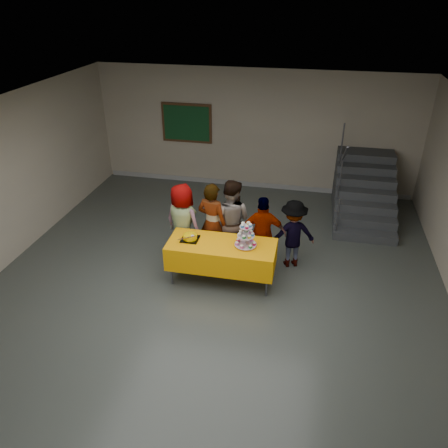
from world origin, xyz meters
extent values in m
plane|color=#4C514C|center=(0.00, 0.00, 0.00)|extent=(10.00, 10.00, 0.00)
cube|color=#B0A48D|center=(0.00, 5.00, 1.50)|extent=(8.00, 0.04, 3.00)
cube|color=silver|center=(0.00, 0.00, 3.00)|extent=(8.00, 10.00, 0.04)
cube|color=#999999|center=(0.00, 4.98, 0.06)|extent=(7.90, 0.03, 0.12)
cylinder|color=#595960|center=(-0.76, 0.45, 0.36)|extent=(0.04, 0.04, 0.73)
cylinder|color=#595960|center=(0.92, 0.45, 0.36)|extent=(0.04, 0.04, 0.73)
cylinder|color=#595960|center=(-0.76, 1.03, 0.36)|extent=(0.04, 0.04, 0.73)
cylinder|color=#595960|center=(0.92, 1.03, 0.36)|extent=(0.04, 0.04, 0.73)
cube|color=#595960|center=(0.08, 0.74, 0.74)|extent=(1.80, 0.70, 0.02)
cube|color=#FFA105|center=(0.08, 0.74, 0.55)|extent=(1.88, 0.78, 0.44)
cylinder|color=silver|center=(0.50, 0.76, 0.78)|extent=(0.18, 0.18, 0.01)
cylinder|color=silver|center=(0.50, 0.76, 0.98)|extent=(0.02, 0.02, 0.42)
cylinder|color=silver|center=(0.50, 0.76, 0.80)|extent=(0.38, 0.38, 0.01)
cylinder|color=silver|center=(0.50, 0.76, 0.97)|extent=(0.30, 0.30, 0.01)
cylinder|color=silver|center=(0.50, 0.76, 1.14)|extent=(0.22, 0.22, 0.01)
cube|color=black|center=(-0.49, 0.77, 0.78)|extent=(0.30, 0.30, 0.02)
cylinder|color=#FFC600|center=(-0.49, 0.77, 0.82)|extent=(0.25, 0.25, 0.07)
ellipsoid|color=#FFC600|center=(-0.49, 0.77, 0.86)|extent=(0.25, 0.25, 0.05)
ellipsoid|color=white|center=(-0.44, 0.73, 0.88)|extent=(0.08, 0.08, 0.02)
cube|color=silver|center=(-0.51, 0.64, 0.88)|extent=(0.30, 0.16, 0.04)
imported|color=slate|center=(-0.79, 1.32, 0.77)|extent=(0.88, 0.72, 1.54)
imported|color=slate|center=(-0.23, 1.34, 0.81)|extent=(0.68, 0.54, 1.61)
imported|color=slate|center=(0.09, 1.52, 0.81)|extent=(0.86, 0.71, 1.63)
imported|color=slate|center=(0.73, 1.30, 0.73)|extent=(0.90, 0.49, 1.45)
imported|color=slate|center=(1.26, 1.52, 0.66)|extent=(0.97, 0.75, 1.33)
cube|color=#424447|center=(2.70, 2.75, 0.09)|extent=(1.30, 0.30, 0.18)
cube|color=#424447|center=(2.70, 3.05, 0.18)|extent=(1.30, 0.30, 0.36)
cube|color=#424447|center=(2.70, 3.35, 0.27)|extent=(1.30, 0.30, 0.54)
cube|color=#424447|center=(2.70, 3.65, 0.36)|extent=(1.30, 0.30, 0.72)
cube|color=#424447|center=(2.70, 3.95, 0.45)|extent=(1.30, 0.30, 0.90)
cube|color=#424447|center=(2.70, 4.25, 0.54)|extent=(1.30, 0.30, 1.08)
cube|color=#424447|center=(2.70, 4.55, 0.63)|extent=(1.30, 0.30, 1.26)
cube|color=#424447|center=(2.70, 4.85, 0.63)|extent=(1.30, 0.30, 1.26)
cylinder|color=#595960|center=(2.10, 2.70, 0.45)|extent=(0.04, 0.04, 0.90)
cylinder|color=#595960|center=(2.10, 3.50, 0.99)|extent=(0.04, 0.04, 0.90)
cylinder|color=#595960|center=(2.10, 4.40, 1.53)|extent=(0.04, 0.04, 0.90)
cylinder|color=#595960|center=(2.10, 3.55, 1.44)|extent=(0.04, 1.85, 1.20)
cube|color=#472B16|center=(-1.74, 4.97, 1.60)|extent=(1.30, 0.04, 1.00)
cube|color=#164520|center=(-1.74, 4.94, 1.60)|extent=(1.18, 0.02, 0.88)
camera|label=1|loc=(1.46, -5.53, 4.70)|focal=35.00mm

